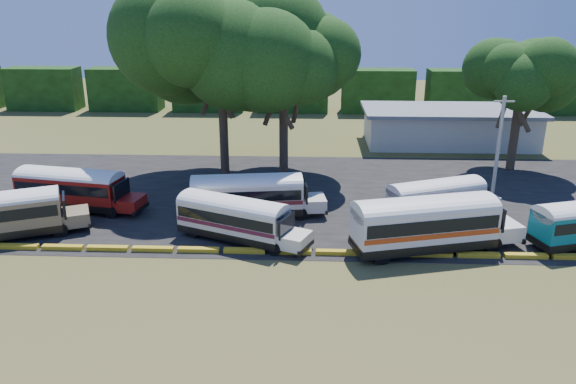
{
  "coord_description": "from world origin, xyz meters",
  "views": [
    {
      "loc": [
        2.74,
        -31.88,
        15.86
      ],
      "look_at": [
        1.12,
        6.0,
        2.48
      ],
      "focal_mm": 35.0,
      "sensor_mm": 36.0,
      "label": 1
    }
  ],
  "objects_px": {
    "bus_red": "(73,187)",
    "bus_cream_west": "(235,216)",
    "tree_west": "(220,37)",
    "bus_white_red": "(428,221)"
  },
  "relations": [
    {
      "from": "bus_red",
      "to": "bus_cream_west",
      "type": "xyz_separation_m",
      "value": [
        13.26,
        -5.21,
        -0.15
      ]
    },
    {
      "from": "bus_white_red",
      "to": "tree_west",
      "type": "bearing_deg",
      "value": 119.1
    },
    {
      "from": "tree_west",
      "to": "bus_white_red",
      "type": "bearing_deg",
      "value": -46.07
    },
    {
      "from": "bus_red",
      "to": "bus_cream_west",
      "type": "bearing_deg",
      "value": -11.14
    },
    {
      "from": "bus_white_red",
      "to": "tree_west",
      "type": "xyz_separation_m",
      "value": [
        -15.58,
        16.17,
        10.25
      ]
    },
    {
      "from": "bus_red",
      "to": "tree_west",
      "type": "distance_m",
      "value": 17.62
    },
    {
      "from": "bus_cream_west",
      "to": "tree_west",
      "type": "distance_m",
      "value": 18.59
    },
    {
      "from": "bus_red",
      "to": "tree_west",
      "type": "bearing_deg",
      "value": 53.84
    },
    {
      "from": "bus_cream_west",
      "to": "tree_west",
      "type": "relative_size",
      "value": 0.55
    },
    {
      "from": "bus_cream_west",
      "to": "bus_white_red",
      "type": "xyz_separation_m",
      "value": [
        12.6,
        -1.19,
        0.36
      ]
    }
  ]
}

